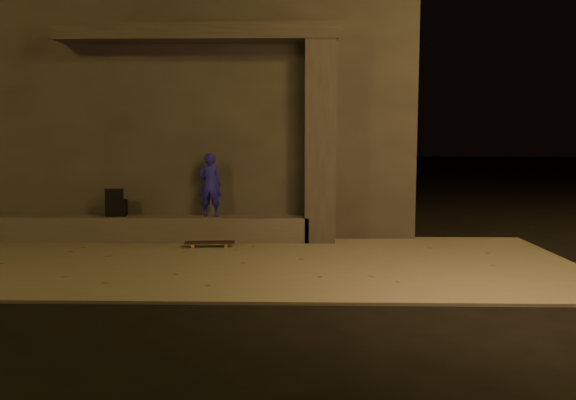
{
  "coord_description": "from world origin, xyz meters",
  "views": [
    {
      "loc": [
        1.36,
        -6.45,
        1.88
      ],
      "look_at": [
        1.16,
        2.0,
        0.98
      ],
      "focal_mm": 35.0,
      "sensor_mm": 36.0,
      "label": 1
    }
  ],
  "objects_px": {
    "column": "(320,143)",
    "backpack": "(116,206)",
    "skateboarder": "(210,185)",
    "skateboard": "(210,243)"
  },
  "relations": [
    {
      "from": "column",
      "to": "backpack",
      "type": "bearing_deg",
      "value": 180.0
    },
    {
      "from": "skateboarder",
      "to": "backpack",
      "type": "height_order",
      "value": "skateboarder"
    },
    {
      "from": "column",
      "to": "skateboard",
      "type": "relative_size",
      "value": 4.12
    },
    {
      "from": "backpack",
      "to": "column",
      "type": "bearing_deg",
      "value": -7.48
    },
    {
      "from": "skateboarder",
      "to": "skateboard",
      "type": "height_order",
      "value": "skateboarder"
    },
    {
      "from": "backpack",
      "to": "skateboard",
      "type": "xyz_separation_m",
      "value": [
        1.83,
        -0.65,
        -0.55
      ]
    },
    {
      "from": "backpack",
      "to": "skateboarder",
      "type": "bearing_deg",
      "value": -7.48
    },
    {
      "from": "column",
      "to": "skateboarder",
      "type": "bearing_deg",
      "value": 180.0
    },
    {
      "from": "skateboarder",
      "to": "backpack",
      "type": "xyz_separation_m",
      "value": [
        -1.74,
        0.0,
        -0.41
      ]
    },
    {
      "from": "skateboarder",
      "to": "column",
      "type": "bearing_deg",
      "value": -177.54
    }
  ]
}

